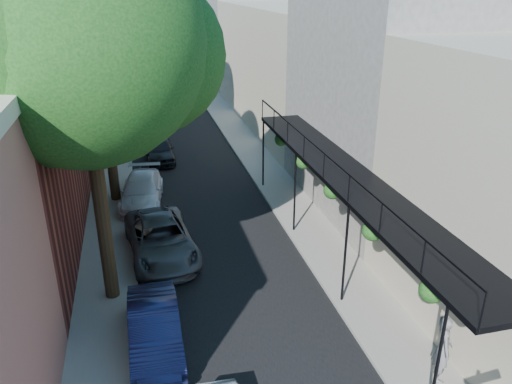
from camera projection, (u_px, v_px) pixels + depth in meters
road_surface at (174, 128)px, 34.91m from camera, size 6.00×64.00×0.01m
sidewalk_left at (115, 131)px, 34.01m from camera, size 2.00×64.00×0.12m
sidewalk_right at (230, 124)px, 35.76m from camera, size 2.00×64.00×0.12m
buildings_left at (15, 64)px, 29.84m from camera, size 10.10×59.10×12.00m
buildings_right at (301, 60)px, 34.70m from camera, size 9.80×55.00×10.00m
oak_near at (98, 46)px, 13.44m from camera, size 7.48×6.80×11.42m
oak_mid at (107, 44)px, 20.88m from camera, size 6.60×6.00×10.20m
oak_far at (111, 4)px, 28.51m from camera, size 7.70×7.00×11.90m
parked_car_b at (155, 330)px, 13.70m from camera, size 1.40×3.96×1.30m
parked_car_c at (161, 239)px, 18.42m from camera, size 2.75×5.15×1.37m
parked_car_d at (142, 191)px, 22.79m from camera, size 2.31×4.62×1.29m
parked_car_e at (160, 149)px, 28.38m from camera, size 1.56×3.86×1.31m
pedestrian at (443, 349)px, 12.39m from camera, size 0.67×0.80×1.88m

